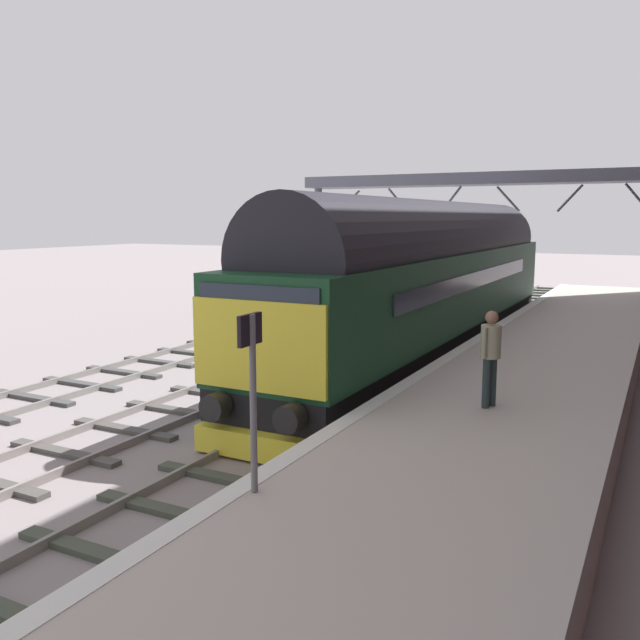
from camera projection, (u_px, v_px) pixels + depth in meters
The scene contains 9 objects.
ground_plane at pixel (321, 424), 13.76m from camera, with size 140.00×140.00×0.00m, color gray.
track_main at pixel (321, 421), 13.75m from camera, with size 2.50×60.00×0.15m.
track_adjacent_west at pixel (195, 401), 15.21m from camera, with size 2.50×60.00×0.15m.
track_adjacent_far_west at pixel (82, 384), 16.84m from camera, with size 2.50×60.00×0.15m.
station_platform at pixel (498, 425), 12.04m from camera, with size 4.00×44.00×1.01m.
diesel_locomotive at pixel (430, 277), 19.42m from camera, with size 2.74×18.88×4.68m.
platform_number_sign at pixel (252, 376), 7.68m from camera, with size 0.10×0.44×2.11m.
waiting_passenger at pixel (491, 350), 11.27m from camera, with size 0.43×0.49×1.64m.
overhead_footbridge at pixel (480, 185), 28.84m from camera, with size 16.08×2.00×6.06m.
Camera 1 is at (6.10, -11.79, 4.20)m, focal length 37.63 mm.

